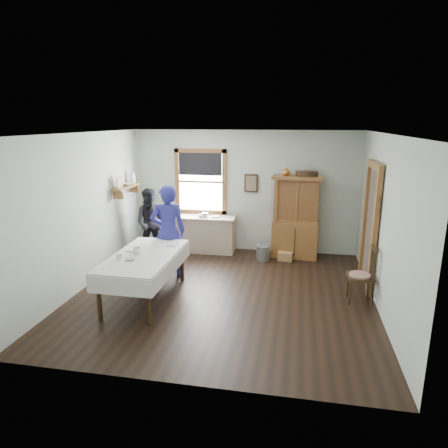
% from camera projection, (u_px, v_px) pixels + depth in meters
% --- Properties ---
extents(room, '(5.01, 5.01, 2.70)m').
position_uv_depth(room, '(224.00, 217.00, 6.55)').
color(room, black).
rests_on(room, ground).
extents(window, '(1.18, 0.07, 1.48)m').
position_uv_depth(window, '(201.00, 178.00, 9.00)').
color(window, white).
rests_on(window, room).
extents(doorway, '(0.09, 1.14, 2.22)m').
position_uv_depth(doorway, '(371.00, 223.00, 6.97)').
color(doorway, '#4C4136').
rests_on(doorway, room).
extents(wall_shelf, '(0.24, 1.00, 0.44)m').
position_uv_depth(wall_shelf, '(127.00, 185.00, 8.38)').
color(wall_shelf, olive).
rests_on(wall_shelf, room).
extents(framed_picture, '(0.30, 0.04, 0.40)m').
position_uv_depth(framed_picture, '(251.00, 183.00, 8.82)').
color(framed_picture, '#372513').
rests_on(framed_picture, room).
extents(rug_beater, '(0.01, 0.27, 0.27)m').
position_uv_depth(rug_beater, '(379.00, 197.00, 6.31)').
color(rug_beater, black).
rests_on(rug_beater, room).
extents(work_counter, '(1.43, 0.56, 0.81)m').
position_uv_depth(work_counter, '(204.00, 234.00, 9.03)').
color(work_counter, tan).
rests_on(work_counter, room).
extents(china_hutch, '(1.08, 0.57, 1.77)m').
position_uv_depth(china_hutch, '(296.00, 217.00, 8.53)').
color(china_hutch, olive).
rests_on(china_hutch, room).
extents(dining_table, '(1.03, 1.94, 0.77)m').
position_uv_depth(dining_table, '(145.00, 277.00, 6.60)').
color(dining_table, white).
rests_on(dining_table, room).
extents(spindle_chair, '(0.46, 0.46, 0.95)m').
position_uv_depth(spindle_chair, '(361.00, 274.00, 6.47)').
color(spindle_chair, '#372513').
rests_on(spindle_chair, room).
extents(pail, '(0.37, 0.37, 0.31)m').
position_uv_depth(pail, '(263.00, 253.00, 8.51)').
color(pail, '#93969A').
rests_on(pail, room).
extents(wicker_basket, '(0.33, 0.25, 0.18)m').
position_uv_depth(wicker_basket, '(285.00, 256.00, 8.50)').
color(wicker_basket, '#B0854F').
rests_on(wicker_basket, room).
extents(woman_blue, '(0.70, 0.59, 1.64)m').
position_uv_depth(woman_blue, '(168.00, 235.00, 7.43)').
color(woman_blue, navy).
rests_on(woman_blue, room).
extents(figure_dark, '(0.75, 0.63, 1.39)m').
position_uv_depth(figure_dark, '(152.00, 225.00, 8.64)').
color(figure_dark, black).
rests_on(figure_dark, room).
extents(table_cup_a, '(0.14, 0.14, 0.10)m').
position_uv_depth(table_cup_a, '(137.00, 251.00, 6.55)').
color(table_cup_a, white).
rests_on(table_cup_a, dining_table).
extents(table_cup_b, '(0.13, 0.13, 0.10)m').
position_uv_depth(table_cup_b, '(119.00, 257.00, 6.24)').
color(table_cup_b, white).
rests_on(table_cup_b, dining_table).
extents(table_bowl, '(0.24, 0.24, 0.05)m').
position_uv_depth(table_bowl, '(130.00, 258.00, 6.26)').
color(table_bowl, white).
rests_on(table_bowl, dining_table).
extents(counter_book, '(0.17, 0.22, 0.02)m').
position_uv_depth(counter_book, '(212.00, 216.00, 8.88)').
color(counter_book, '#73634D').
rests_on(counter_book, work_counter).
extents(counter_bowl, '(0.23, 0.23, 0.06)m').
position_uv_depth(counter_bowl, '(202.00, 216.00, 8.87)').
color(counter_bowl, white).
rests_on(counter_bowl, work_counter).
extents(shelf_bowl, '(0.22, 0.22, 0.05)m').
position_uv_depth(shelf_bowl, '(127.00, 184.00, 8.39)').
color(shelf_bowl, white).
rests_on(shelf_bowl, wall_shelf).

